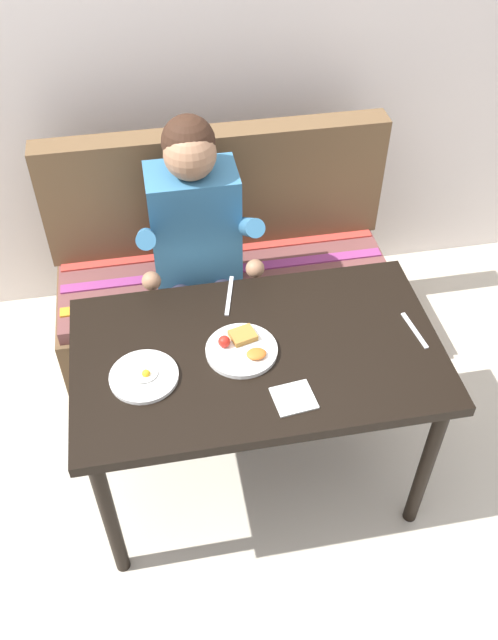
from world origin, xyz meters
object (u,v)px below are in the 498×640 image
object	(u,v)px
plate_eggs	(144,376)
napkin	(294,398)
couch	(224,287)
fork	(415,330)
table	(257,367)
plate_breakfast	(242,349)
person	(197,241)
knife	(229,295)

from	to	relation	value
plate_eggs	napkin	size ratio (longest dim) A/B	1.76
couch	fork	bearing A→B (deg)	-55.51
napkin	fork	size ratio (longest dim) A/B	0.72
table	fork	world-z (taller)	fork
plate_breakfast	napkin	distance (m)	0.25
person	napkin	bearing A→B (deg)	-76.60
person	knife	size ratio (longest dim) A/B	6.06
plate_eggs	person	bearing A→B (deg)	68.95
table	napkin	world-z (taller)	napkin
couch	knife	distance (m)	0.64
person	knife	xyz separation A→B (m)	(0.07, -0.32, -0.01)
person	fork	size ratio (longest dim) A/B	7.13
plate_eggs	fork	distance (m)	0.90
plate_eggs	napkin	bearing A→B (deg)	-20.47
table	napkin	distance (m)	0.24
table	person	distance (m)	0.61
person	plate_eggs	bearing A→B (deg)	-111.05
person	fork	distance (m)	0.89
couch	napkin	world-z (taller)	couch
table	person	bearing A→B (deg)	101.66
fork	person	bearing A→B (deg)	129.97
couch	knife	bearing A→B (deg)	-95.60
couch	napkin	bearing A→B (deg)	-85.89
fork	couch	bearing A→B (deg)	116.98
couch	plate_breakfast	world-z (taller)	couch
plate_eggs	fork	xyz separation A→B (m)	(0.90, 0.04, -0.01)
plate_breakfast	plate_eggs	size ratio (longest dim) A/B	1.08
couch	plate_breakfast	xyz separation A→B (m)	(-0.05, -0.76, 0.41)
couch	person	bearing A→B (deg)	-124.84
napkin	plate_breakfast	bearing A→B (deg)	119.23
person	fork	xyz separation A→B (m)	(0.65, -0.60, -0.01)
person	plate_breakfast	distance (m)	0.59
knife	napkin	bearing A→B (deg)	-62.00
plate_eggs	fork	world-z (taller)	plate_eggs
plate_breakfast	knife	world-z (taller)	plate_breakfast
couch	plate_eggs	world-z (taller)	couch
couch	knife	size ratio (longest dim) A/B	7.20
fork	knife	distance (m)	0.64
plate_eggs	couch	bearing A→B (deg)	65.71
person	plate_eggs	xyz separation A→B (m)	(-0.25, -0.64, -0.00)
table	knife	bearing A→B (deg)	100.16
couch	person	size ratio (longest dim) A/B	1.19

